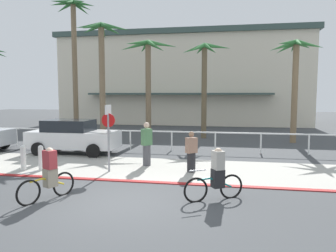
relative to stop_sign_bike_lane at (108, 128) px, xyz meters
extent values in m
plane|color=#424447|center=(1.55, 6.63, -1.68)|extent=(80.00, 80.00, 0.00)
cube|color=#ADAAA0|center=(1.55, 0.83, -1.67)|extent=(44.00, 4.00, 0.02)
cube|color=maroon|center=(1.55, -1.17, -1.66)|extent=(44.00, 0.24, 0.03)
cube|color=beige|center=(-0.15, 23.01, 2.59)|extent=(24.28, 8.77, 8.54)
cube|color=#384C47|center=(-0.15, 23.01, 7.11)|extent=(24.88, 9.37, 0.50)
cube|color=#384C47|center=(-0.15, 18.13, 1.32)|extent=(17.00, 1.20, 0.16)
cylinder|color=white|center=(1.55, 5.13, -0.68)|extent=(27.22, 0.08, 0.08)
cylinder|color=white|center=(-7.52, 5.13, -1.18)|extent=(0.08, 0.08, 1.00)
cylinder|color=white|center=(-5.26, 5.13, -1.18)|extent=(0.08, 0.08, 1.00)
cylinder|color=white|center=(-2.99, 5.13, -1.18)|extent=(0.08, 0.08, 1.00)
cylinder|color=white|center=(-0.72, 5.13, -1.18)|extent=(0.08, 0.08, 1.00)
cylinder|color=white|center=(1.55, 5.13, -1.18)|extent=(0.08, 0.08, 1.00)
cylinder|color=white|center=(3.82, 5.13, -1.18)|extent=(0.08, 0.08, 1.00)
cylinder|color=white|center=(6.08, 5.13, -1.18)|extent=(0.08, 0.08, 1.00)
cylinder|color=white|center=(8.35, 5.13, -1.18)|extent=(0.08, 0.08, 1.00)
cylinder|color=gray|center=(0.00, 0.00, -0.58)|extent=(0.08, 0.08, 2.20)
cube|color=white|center=(0.00, 0.00, 0.70)|extent=(0.04, 0.56, 0.36)
cylinder|color=red|center=(0.00, 0.00, 0.30)|extent=(0.52, 0.03, 0.52)
cylinder|color=white|center=(-3.37, -0.35, -1.25)|extent=(0.20, 0.20, 0.85)
sphere|color=white|center=(-3.37, -0.35, -0.78)|extent=(0.20, 0.20, 0.20)
cylinder|color=white|center=(-2.67, -0.26, -1.25)|extent=(0.20, 0.20, 0.85)
sphere|color=white|center=(-2.67, -0.26, -0.78)|extent=(0.20, 0.20, 0.20)
cylinder|color=#756047|center=(-6.34, 10.27, 3.01)|extent=(0.36, 0.36, 9.37)
cone|color=#2D6B33|center=(-5.53, 10.27, 7.52)|extent=(1.68, 0.32, 0.66)
cone|color=#2D6B33|center=(-5.86, 10.67, 7.49)|extent=(1.24, 1.12, 0.70)
cone|color=#2D6B33|center=(-6.17, 11.20, 7.46)|extent=(0.66, 2.00, 0.77)
cone|color=#2D6B33|center=(-6.78, 11.03, 7.46)|extent=(1.20, 1.76, 0.77)
cone|color=#2D6B33|center=(-7.11, 10.55, 7.43)|extent=(1.73, 0.89, 0.82)
cone|color=#2D6B33|center=(-7.07, 10.01, 7.55)|extent=(1.62, 0.85, 0.61)
cone|color=#2D6B33|center=(-6.78, 9.51, 7.55)|extent=(1.18, 1.72, 0.61)
cone|color=#2D6B33|center=(-6.20, 9.48, 7.47)|extent=(0.61, 1.71, 0.76)
cone|color=#2D6B33|center=(-5.63, 9.68, 7.53)|extent=(1.66, 1.47, 0.65)
cylinder|color=#756047|center=(-3.15, 7.38, 1.88)|extent=(0.36, 0.36, 7.12)
cone|color=#2D6B33|center=(-2.27, 7.38, 5.25)|extent=(1.84, 0.32, 0.70)
cone|color=#2D6B33|center=(-2.73, 7.92, 5.23)|extent=(1.16, 1.34, 0.74)
cone|color=#2D6B33|center=(-3.33, 8.17, 5.18)|extent=(0.69, 1.74, 0.82)
cone|color=#2D6B33|center=(-3.90, 7.74, 5.27)|extent=(1.69, 1.04, 0.65)
cone|color=#2D6B33|center=(-3.82, 7.06, 5.31)|extent=(1.52, 0.95, 0.57)
cone|color=#2D6B33|center=(-3.36, 6.50, 5.17)|extent=(0.74, 1.93, 0.85)
cone|color=#2D6B33|center=(-2.76, 6.89, 5.29)|extent=(1.08, 1.24, 0.61)
cylinder|color=#756047|center=(-0.71, 9.18, 1.47)|extent=(0.36, 0.36, 6.29)
cone|color=#387F3D|center=(0.23, 9.18, 4.44)|extent=(1.94, 0.32, 0.66)
cone|color=#387F3D|center=(-0.32, 9.85, 4.41)|extent=(1.09, 1.58, 0.71)
cone|color=#387F3D|center=(-1.13, 9.91, 4.40)|extent=(1.16, 1.69, 0.75)
cone|color=#387F3D|center=(-1.61, 9.18, 4.39)|extent=(1.89, 0.32, 0.77)
cone|color=#387F3D|center=(-1.18, 8.36, 4.46)|extent=(1.25, 1.84, 0.63)
cone|color=#387F3D|center=(-0.24, 8.38, 4.37)|extent=(1.24, 1.83, 0.80)
cylinder|color=brown|center=(2.84, 10.37, 1.42)|extent=(0.36, 0.36, 6.19)
cone|color=#387F3D|center=(3.69, 10.37, 4.38)|extent=(1.73, 0.32, 0.57)
cone|color=#387F3D|center=(3.20, 10.99, 4.32)|extent=(1.03, 1.47, 0.69)
cone|color=#387F3D|center=(2.53, 10.92, 4.29)|extent=(0.97, 1.35, 0.74)
cone|color=#387F3D|center=(2.12, 10.37, 4.28)|extent=(1.54, 0.32, 0.77)
cone|color=#387F3D|center=(2.46, 9.70, 4.24)|extent=(1.10, 1.59, 0.85)
cone|color=#387F3D|center=(3.15, 9.84, 4.27)|extent=(0.95, 1.32, 0.77)
cylinder|color=#846B4C|center=(8.39, 9.27, 1.36)|extent=(0.36, 0.36, 6.07)
cone|color=#387F3D|center=(9.15, 9.27, 4.21)|extent=(1.59, 0.32, 0.68)
cone|color=#387F3D|center=(8.88, 9.76, 4.26)|extent=(1.26, 1.26, 0.58)
cone|color=#387F3D|center=(8.39, 10.08, 4.20)|extent=(0.32, 1.69, 0.70)
cone|color=#387F3D|center=(7.89, 9.77, 4.12)|extent=(1.31, 1.31, 0.83)
cone|color=#387F3D|center=(7.63, 9.27, 4.15)|extent=(1.62, 0.32, 0.79)
cone|color=#387F3D|center=(7.78, 8.66, 4.26)|extent=(1.48, 1.48, 0.57)
cone|color=#387F3D|center=(8.39, 8.50, 4.20)|extent=(0.32, 1.61, 0.69)
cone|color=#387F3D|center=(9.00, 8.66, 4.12)|extent=(1.52, 1.52, 0.85)
cylinder|color=black|center=(-7.57, 4.08, -1.35)|extent=(0.66, 0.22, 0.66)
cube|color=white|center=(-3.11, 3.39, -0.95)|extent=(4.40, 1.80, 0.80)
cube|color=#1E2328|center=(-3.36, 3.39, -0.27)|extent=(2.29, 1.58, 0.56)
cylinder|color=black|center=(-1.70, 4.29, -1.35)|extent=(0.66, 0.22, 0.66)
cylinder|color=black|center=(-1.70, 2.49, -1.35)|extent=(0.66, 0.22, 0.66)
cylinder|color=black|center=(-4.52, 4.29, -1.35)|extent=(0.66, 0.22, 0.66)
cylinder|color=black|center=(-4.52, 2.49, -1.35)|extent=(0.66, 0.22, 0.66)
torus|color=black|center=(-0.78, -3.94, -1.35)|extent=(0.37, 0.67, 0.72)
torus|color=black|center=(-0.29, -2.96, -1.35)|extent=(0.37, 0.67, 0.72)
cylinder|color=gold|center=(-0.44, -3.26, -1.20)|extent=(0.35, 0.64, 0.35)
cylinder|color=gold|center=(-0.67, -3.73, -1.06)|extent=(0.22, 0.36, 0.07)
cylinder|color=gold|center=(-0.48, -3.34, -1.13)|extent=(0.05, 0.05, 0.44)
cylinder|color=silver|center=(-0.76, -3.90, -0.80)|extent=(0.26, 0.46, 0.04)
cube|color=gray|center=(-0.48, -3.34, -1.07)|extent=(0.39, 0.41, 0.52)
cube|color=#A33338|center=(-0.48, -3.34, -0.55)|extent=(0.42, 0.38, 0.52)
sphere|color=beige|center=(-0.48, -3.34, -0.32)|extent=(0.22, 0.22, 0.22)
torus|color=black|center=(3.59, -2.89, -1.35)|extent=(0.66, 0.40, 0.72)
torus|color=black|center=(4.55, -2.35, -1.35)|extent=(0.66, 0.40, 0.72)
cylinder|color=#197F7A|center=(4.26, -2.52, -1.20)|extent=(0.63, 0.38, 0.35)
cylinder|color=#197F7A|center=(3.80, -2.77, -1.06)|extent=(0.36, 0.23, 0.07)
cylinder|color=#197F7A|center=(4.18, -2.56, -1.13)|extent=(0.05, 0.05, 0.44)
cylinder|color=silver|center=(3.64, -2.87, -0.80)|extent=(0.45, 0.27, 0.04)
cube|color=#232326|center=(4.18, -2.56, -1.07)|extent=(0.42, 0.40, 0.52)
cube|color=#B7B2A8|center=(4.18, -2.56, -0.55)|extent=(0.39, 0.42, 0.52)
sphere|color=beige|center=(4.18, -2.56, -0.32)|extent=(0.22, 0.22, 0.22)
cylinder|color=#4C4C51|center=(1.16, 1.29, -1.24)|extent=(0.45, 0.45, 0.87)
cube|color=#4C7F51|center=(1.16, 1.29, -0.47)|extent=(0.47, 0.47, 0.67)
sphere|color=beige|center=(1.16, 1.29, 0.01)|extent=(0.24, 0.24, 0.24)
cylinder|color=#232326|center=(3.09, 0.52, -1.30)|extent=(0.45, 0.45, 0.75)
cube|color=#93705B|center=(3.09, 0.52, -0.64)|extent=(0.47, 0.46, 0.58)
sphere|color=#9E7556|center=(3.09, 0.52, -0.22)|extent=(0.21, 0.21, 0.21)
camera|label=1|loc=(4.42, -11.62, 1.28)|focal=34.88mm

